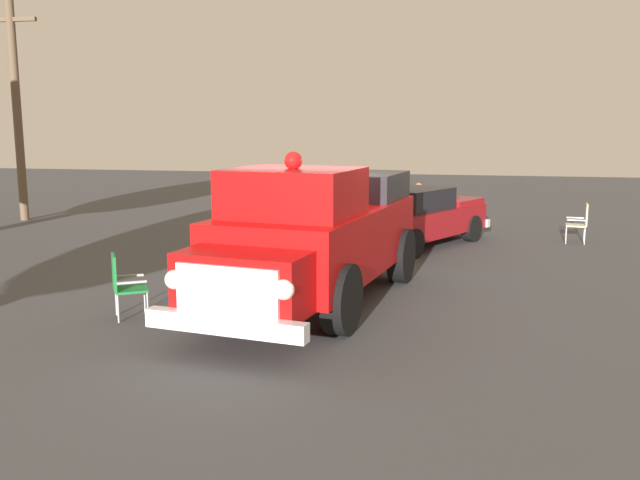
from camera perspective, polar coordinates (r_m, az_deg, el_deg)
The scene contains 9 objects.
ground_plane at distance 12.01m, azimuth -0.95°, elevation -4.74°, with size 60.00×60.00×0.00m, color #424244.
vintage_fire_truck at distance 11.35m, azimuth -0.42°, elevation 0.59°, with size 6.22×3.15×2.59m.
classic_hot_rod at distance 17.05m, azimuth 8.06°, elevation 2.03°, with size 4.72×3.65×1.46m.
lawn_chair_near_truck at distance 20.36m, azimuth 8.25°, elevation 2.83°, with size 0.56×0.57×1.02m.
lawn_chair_by_car at distance 18.43m, azimuth 21.09°, elevation 1.56°, with size 0.56×0.55×1.02m.
lawn_chair_spare at distance 10.96m, azimuth -16.25°, elevation -3.37°, with size 0.68×0.68×1.02m.
spectator_seated at distance 20.22m, azimuth 8.29°, elevation 3.09°, with size 0.58×0.44×1.29m.
utility_pole at distance 23.24m, azimuth -24.13°, elevation 10.12°, with size 0.26×1.70×6.71m.
traffic_cone at distance 15.04m, azimuth 6.83°, elevation -0.66°, with size 0.40×0.40×0.64m.
Camera 1 is at (-11.34, -2.57, 3.00)m, focal length 38.07 mm.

